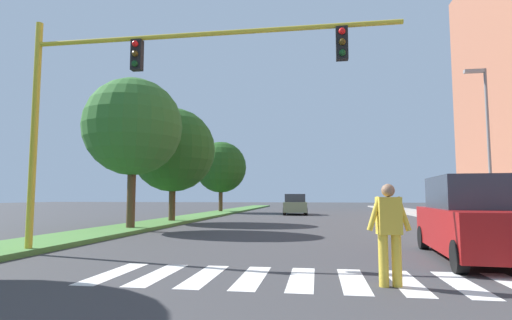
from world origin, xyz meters
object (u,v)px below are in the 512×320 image
(suv_crossing, at_px, (476,220))
(sedan_midblock, at_px, (295,205))
(tree_mid, at_px, (133,127))
(pedestrian_performer, at_px, (389,229))
(tree_distant, at_px, (221,167))
(tree_far, at_px, (173,150))
(traffic_light_gantry, at_px, (136,82))
(street_lamp_right, at_px, (486,131))

(suv_crossing, xyz_separation_m, sedan_midblock, (-5.52, 22.79, -0.15))
(tree_mid, bearing_deg, pedestrian_performer, -45.67)
(tree_mid, height_order, tree_distant, tree_mid)
(tree_far, xyz_separation_m, sedan_midblock, (6.20, 11.53, -3.31))
(sedan_midblock, bearing_deg, pedestrian_performer, -83.41)
(tree_distant, bearing_deg, sedan_midblock, -20.58)
(tree_distant, relative_size, pedestrian_performer, 3.74)
(traffic_light_gantry, distance_m, pedestrian_performer, 7.10)
(tree_distant, xyz_separation_m, sedan_midblock, (6.88, -2.58, -3.36))
(tree_far, height_order, street_lamp_right, street_lamp_right)
(traffic_light_gantry, distance_m, street_lamp_right, 16.65)
(tree_far, distance_m, pedestrian_performer, 17.43)
(traffic_light_gantry, height_order, suv_crossing, traffic_light_gantry)
(pedestrian_performer, bearing_deg, tree_far, 122.48)
(tree_far, xyz_separation_m, traffic_light_gantry, (3.49, -12.03, 0.30))
(street_lamp_right, bearing_deg, tree_distant, 137.71)
(tree_mid, distance_m, tree_distant, 19.23)
(street_lamp_right, distance_m, pedestrian_performer, 15.46)
(pedestrian_performer, xyz_separation_m, suv_crossing, (2.51, 3.21, -0.00))
(pedestrian_performer, bearing_deg, suv_crossing, 51.93)
(tree_mid, xyz_separation_m, tree_distant, (-0.73, 19.21, -0.38))
(street_lamp_right, distance_m, sedan_midblock, 16.46)
(street_lamp_right, height_order, pedestrian_performer, street_lamp_right)
(traffic_light_gantry, bearing_deg, suv_crossing, 5.41)
(tree_mid, relative_size, tree_far, 1.03)
(tree_distant, xyz_separation_m, suv_crossing, (12.39, -25.37, -3.21))
(tree_distant, relative_size, traffic_light_gantry, 0.67)
(pedestrian_performer, bearing_deg, tree_distant, 109.08)
(traffic_light_gantry, bearing_deg, tree_distant, 99.06)
(street_lamp_right, height_order, suv_crossing, street_lamp_right)
(sedan_midblock, bearing_deg, tree_mid, -110.29)
(traffic_light_gantry, bearing_deg, tree_far, 106.18)
(suv_crossing, relative_size, sedan_midblock, 1.14)
(tree_far, relative_size, suv_crossing, 1.34)
(tree_far, distance_m, traffic_light_gantry, 12.53)
(tree_mid, bearing_deg, street_lamp_right, 14.06)
(tree_distant, bearing_deg, street_lamp_right, -42.29)
(traffic_light_gantry, xyz_separation_m, pedestrian_performer, (5.71, -2.43, -3.45))
(tree_far, height_order, suv_crossing, tree_far)
(tree_mid, distance_m, suv_crossing, 13.67)
(tree_far, relative_size, street_lamp_right, 0.84)
(tree_distant, bearing_deg, traffic_light_gantry, -80.94)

